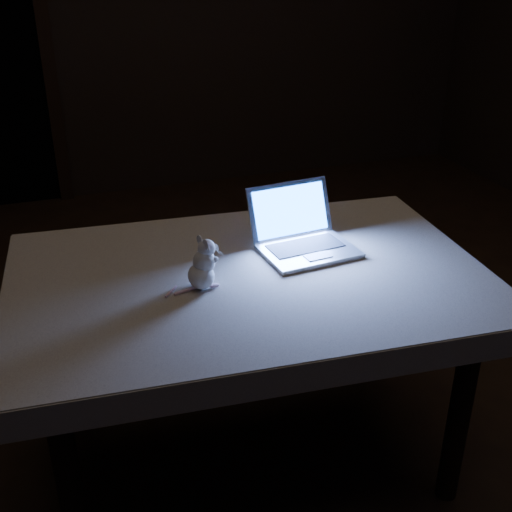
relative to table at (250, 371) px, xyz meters
name	(u,v)px	position (x,y,z in m)	size (l,w,h in m)	color
floor	(294,414)	(0.22, 0.14, -0.34)	(5.00, 5.00, 0.00)	black
table	(250,371)	(0.00, 0.00, 0.00)	(1.27, 0.82, 0.68)	black
tablecloth	(248,287)	(-0.01, -0.01, 0.31)	(1.35, 0.90, 0.08)	beige
laptop	(310,225)	(0.21, 0.06, 0.44)	(0.28, 0.24, 0.19)	#A4A4A8
plush_mouse	(201,264)	(-0.15, -0.04, 0.42)	(0.11, 0.11, 0.15)	white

